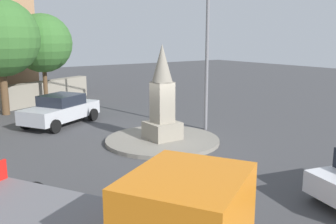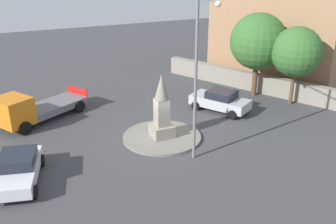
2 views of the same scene
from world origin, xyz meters
name	(u,v)px [view 2 (image 2 of 2)]	position (x,y,z in m)	size (l,w,h in m)	color
ground_plane	(162,138)	(0.00, 0.00, 0.00)	(80.00, 80.00, 0.00)	#424244
traffic_island	(162,137)	(0.00, 0.00, 0.08)	(4.75, 4.75, 0.16)	gray
monument	(162,110)	(0.00, 0.00, 1.82)	(1.27, 1.27, 3.90)	gray
streetlamp	(196,62)	(-2.91, -0.62, 5.37)	(3.86, 0.28, 8.98)	slate
car_silver_waiting	(220,100)	(2.34, -5.53, 0.77)	(4.47, 3.59, 1.51)	#B7BABF
car_white_passing	(18,169)	(-1.54, 8.25, 0.75)	(4.48, 2.80, 1.45)	silver
truck_orange_parked_right	(31,109)	(5.59, 6.86, 1.00)	(4.98, 6.44, 2.16)	orange
stone_boundary_wall	(253,82)	(5.08, -10.32, 0.72)	(16.54, 0.70, 1.45)	gray
corner_building	(283,22)	(7.16, -14.54, 4.94)	(10.97, 6.42, 9.89)	#A87A56
tree_near_wall	(258,42)	(4.05, -9.71, 4.26)	(4.26, 4.26, 6.41)	brown
tree_mid_cluster	(297,52)	(1.35, -11.04, 3.92)	(3.59, 3.59, 5.73)	brown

